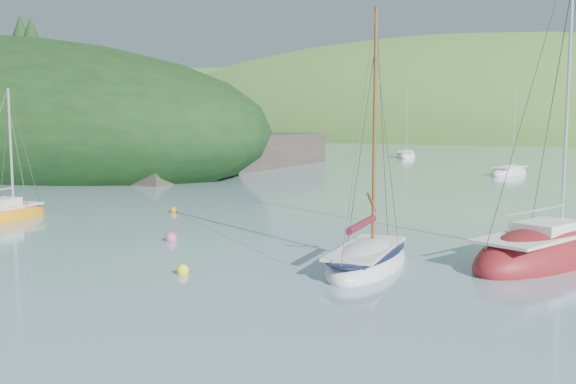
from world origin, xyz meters
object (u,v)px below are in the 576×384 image
Objects in this scene: sailboat_yellow at (5,216)px; distant_sloop_a at (509,173)px; daysailer_white at (367,260)px; distant_sloop_c at (406,156)px; sloop_red at (547,254)px.

sailboat_yellow is 0.83× the size of distant_sloop_a.
daysailer_white is at bearing -73.30° from distant_sloop_a.
distant_sloop_c is at bearing 100.91° from daysailer_white.
daysailer_white is at bearing -13.55° from sailboat_yellow.
sloop_red reaches higher than daysailer_white.
daysailer_white is 0.90× the size of distant_sloop_c.
distant_sloop_a is 0.84× the size of distant_sloop_c.
daysailer_white reaches higher than sailboat_yellow.
sailboat_yellow is (-24.60, -5.78, -0.06)m from sloop_red.
sloop_red reaches higher than distant_sloop_c.
daysailer_white is 1.08× the size of distant_sloop_a.
sloop_red is 25.27m from sailboat_yellow.
sloop_red is at bearing -65.05° from distant_sloop_a.
sloop_red is at bearing 30.57° from daysailer_white.
daysailer_white is 1.31× the size of sailboat_yellow.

